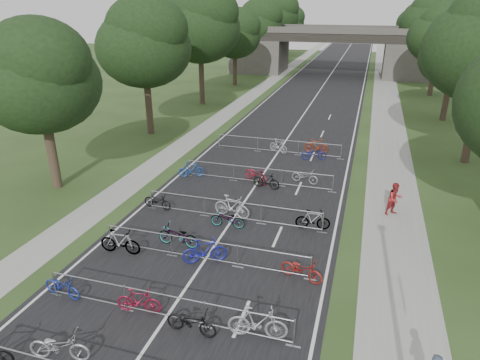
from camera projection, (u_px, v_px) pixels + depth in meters
The scene contains 43 objects.
road at pixel (318, 92), 53.00m from camera, with size 11.00×140.00×0.01m, color black.
sidewalk_right at pixel (386, 96), 50.86m from camera, with size 3.00×140.00×0.01m, color gray.
sidewalk_left at pixel (260, 89), 55.00m from camera, with size 2.00×140.00×0.01m, color gray.
lane_markings at pixel (318, 92), 53.00m from camera, with size 0.12×140.00×0.00m, color silver.
overpass_bridge at pixel (333, 51), 64.88m from camera, with size 31.00×8.00×7.05m.
tree_left_0 at pixel (39, 79), 23.46m from camera, with size 6.72×6.72×10.25m.
tree_left_1 at pixel (144, 44), 33.74m from camera, with size 7.56×7.56×11.53m.
tree_left_2 at pixel (200, 26), 44.02m from camera, with size 8.40×8.40×12.81m.
tree_right_2 at pixel (456, 56), 38.30m from camera, with size 6.16×6.16×9.39m.
tree_left_3 at pixel (235, 34), 55.24m from camera, with size 6.72×6.72×10.25m.
tree_right_3 at pixel (441, 35), 48.52m from camera, with size 7.17×7.17×10.93m.
tree_left_4 at pixel (259, 24), 65.52m from camera, with size 7.56×7.56×11.53m.
tree_right_4 at pixel (431, 21), 58.74m from camera, with size 8.18×8.18×12.47m.
tree_left_5 at pixel (276, 16), 75.80m from camera, with size 8.40×8.40×12.81m.
tree_right_5 at pixel (421, 31), 70.08m from camera, with size 6.16×6.16×9.39m.
tree_left_6 at pixel (288, 22), 87.02m from camera, with size 6.72×6.72×10.25m.
tree_right_6 at pixel (417, 22), 80.30m from camera, with size 7.17×7.17×10.93m.
barrier_row_2 at pixel (164, 306), 15.00m from camera, with size 9.70×0.08×1.10m.
barrier_row_3 at pixel (204, 251), 18.36m from camera, with size 9.70×0.08×1.10m.
barrier_row_4 at pixel (232, 210), 21.89m from camera, with size 9.70×0.08×1.10m.
barrier_row_5 at pixel (257, 175), 26.30m from camera, with size 9.70×0.08×1.10m.
barrier_row_6 at pixel (278, 146), 31.60m from camera, with size 9.70×0.08×1.10m.
bike_5 at pixel (59, 346), 13.31m from camera, with size 0.69×1.97×1.04m, color #98999F.
bike_8 at pixel (62, 286), 16.22m from camera, with size 0.59×1.70×0.89m, color #1B3098.
bike_9 at pixel (139, 301), 15.34m from camera, with size 0.48×1.69×1.01m, color maroon.
bike_10 at pixel (191, 322), 14.37m from camera, with size 0.64×1.84×0.97m, color black.
bike_11 at pixel (258, 323), 14.13m from camera, with size 0.58×2.04×1.22m, color #9A9AA1.
bike_12 at pixel (120, 242), 18.95m from camera, with size 0.54×1.92×1.15m, color #95989D.
bike_13 at pixel (178, 236), 19.53m from camera, with size 0.70×2.00×1.05m, color #95989D.
bike_14 at pixel (205, 251), 18.27m from camera, with size 0.55×1.94×1.17m, color navy.
bike_15 at pixel (302, 269), 17.20m from camera, with size 0.63×1.81×0.95m, color maroon.
bike_16 at pixel (157, 201), 23.17m from camera, with size 0.59×1.69×0.89m, color black.
bike_17 at pixel (232, 207), 22.17m from camera, with size 0.57×2.01×1.21m, color #A0A0A7.
bike_18 at pixel (227, 219), 21.19m from camera, with size 0.61×1.74×0.91m, color #95989D.
bike_19 at pixel (313, 220), 21.02m from camera, with size 0.48×1.71×1.03m, color #95989D.
bike_20 at pixel (191, 170), 27.33m from camera, with size 0.47×1.66×1.00m, color #1A438F.
bike_21 at pixel (256, 175), 26.51m from camera, with size 0.68×1.96×1.03m, color maroon.
bike_22 at pixel (266, 180), 25.64m from camera, with size 0.48×1.71×1.03m, color black.
bike_23 at pixel (305, 176), 26.44m from camera, with size 0.60×1.71×0.90m, color #98979E.
bike_25 at pixel (278, 146), 31.81m from camera, with size 0.47×1.65×0.99m, color #A5A5AD.
bike_26 at pixel (314, 154), 30.30m from camera, with size 0.63×1.79×0.94m, color navy.
bike_27 at pixel (317, 146), 31.67m from camera, with size 0.51×1.81×1.09m, color maroon.
pedestrian_b at pixel (395, 199), 22.35m from camera, with size 0.86×0.67×1.77m, color maroon.
Camera 1 is at (6.06, -3.63, 10.44)m, focal length 32.00 mm.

